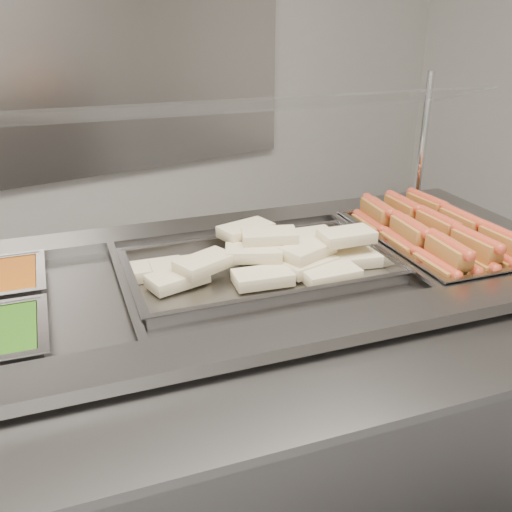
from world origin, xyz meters
TOP-DOWN VIEW (x-y plane):
  - back_panel at (0.00, 2.45)m, footprint 3.00×0.04m
  - steam_counter at (-0.05, 0.42)m, footprint 1.96×1.22m
  - tray_rail at (-0.17, -0.06)m, footprint 1.75×0.75m
  - sneeze_guard at (0.00, 0.63)m, footprint 1.62×0.66m
  - pan_hotdogs at (0.54, 0.28)m, footprint 0.45×0.60m
  - pan_wraps at (0.01, 0.41)m, footprint 0.73×0.53m
  - hotdogs_in_buns at (0.53, 0.27)m, footprint 0.36×0.55m
  - tortilla_wraps at (0.04, 0.42)m, footprint 0.64×0.39m

SIDE VIEW (x-z plane):
  - steam_counter at x=-0.05m, z-range 0.00..0.87m
  - tray_rail at x=-0.17m, z-range 0.80..0.85m
  - pan_hotdogs at x=0.54m, z-range 0.78..0.88m
  - pan_wraps at x=0.01m, z-range 0.81..0.88m
  - hotdogs_in_buns at x=0.53m, z-range 0.82..0.93m
  - tortilla_wraps at x=0.04m, z-range 0.84..0.93m
  - back_panel at x=0.00m, z-range 0.60..1.80m
  - sneeze_guard at x=0.00m, z-range 1.01..1.43m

